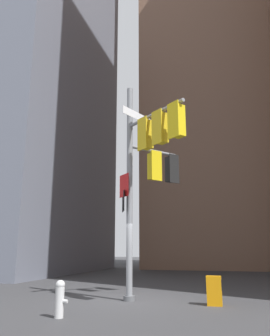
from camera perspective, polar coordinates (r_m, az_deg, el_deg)
name	(u,v)px	position (r m, az deg, el deg)	size (l,w,h in m)	color
ground	(129,301)	(11.85, -0.99, -21.52)	(120.00, 120.00, 0.00)	#38383A
building_tower_left	(6,74)	(32.46, -20.93, 14.55)	(15.25, 15.25, 32.87)	slate
building_mid_block	(212,55)	(40.38, 12.84, 18.15)	(13.31, 13.31, 45.23)	brown
signal_pole_assembly	(150,161)	(11.81, 2.55, 1.25)	(2.63, 3.66, 7.56)	gray
fire_hydrant	(60,298)	(9.19, -12.58, -20.62)	(0.33, 0.23, 0.89)	silver
newspaper_box	(214,291)	(11.12, 13.24, -19.50)	(0.45, 0.36, 0.85)	orange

